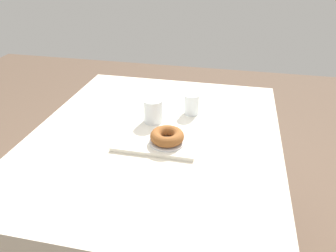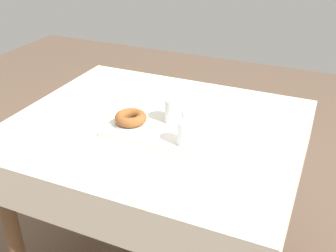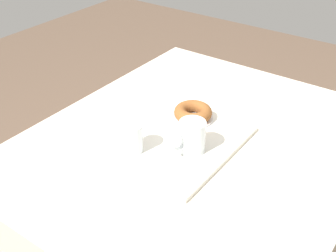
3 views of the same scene
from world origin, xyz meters
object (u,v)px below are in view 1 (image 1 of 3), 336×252
(water_glass_near, at_px, (192,105))
(donut_plate_left, at_px, (167,142))
(dining_table, at_px, (155,156))
(serving_tray, at_px, (164,126))
(sugar_donut_left, at_px, (167,136))
(tea_mug_left, at_px, (153,111))

(water_glass_near, relative_size, donut_plate_left, 0.68)
(dining_table, bearing_deg, donut_plate_left, -138.11)
(serving_tray, xyz_separation_m, donut_plate_left, (-0.12, -0.04, 0.01))
(water_glass_near, xyz_separation_m, sugar_donut_left, (-0.24, 0.05, -0.01))
(dining_table, xyz_separation_m, serving_tray, (0.05, -0.02, 0.11))
(dining_table, xyz_separation_m, sugar_donut_left, (-0.07, -0.06, 0.15))
(tea_mug_left, xyz_separation_m, sugar_donut_left, (-0.14, -0.09, -0.02))
(dining_table, height_order, water_glass_near, water_glass_near)
(water_glass_near, height_order, donut_plate_left, water_glass_near)
(tea_mug_left, relative_size, sugar_donut_left, 0.95)
(dining_table, bearing_deg, tea_mug_left, 17.71)
(donut_plate_left, distance_m, sugar_donut_left, 0.02)
(dining_table, distance_m, donut_plate_left, 0.16)
(water_glass_near, height_order, sugar_donut_left, water_glass_near)
(dining_table, distance_m, tea_mug_left, 0.18)
(dining_table, relative_size, sugar_donut_left, 9.20)
(tea_mug_left, distance_m, water_glass_near, 0.17)
(tea_mug_left, bearing_deg, donut_plate_left, -148.68)
(sugar_donut_left, bearing_deg, serving_tray, 18.20)
(dining_table, bearing_deg, serving_tray, -24.74)
(tea_mug_left, distance_m, donut_plate_left, 0.17)
(serving_tray, relative_size, donut_plate_left, 3.19)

